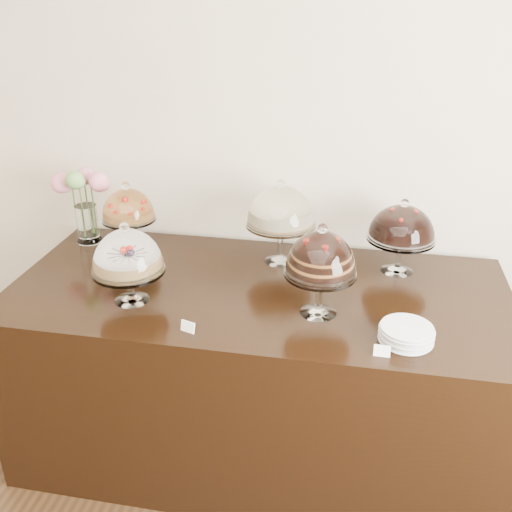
% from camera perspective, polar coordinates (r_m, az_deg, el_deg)
% --- Properties ---
extents(wall_back, '(5.00, 0.04, 3.00)m').
position_cam_1_polar(wall_back, '(2.84, 0.10, 13.08)').
color(wall_back, beige).
rests_on(wall_back, ground).
extents(display_counter, '(2.20, 1.00, 0.90)m').
position_cam_1_polar(display_counter, '(2.77, 0.20, -11.35)').
color(display_counter, black).
rests_on(display_counter, ground).
extents(cake_stand_sugar_sponge, '(0.30, 0.30, 0.36)m').
position_cam_1_polar(cake_stand_sugar_sponge, '(2.40, -12.76, 0.13)').
color(cake_stand_sugar_sponge, white).
rests_on(cake_stand_sugar_sponge, display_counter).
extents(cake_stand_choco_layer, '(0.29, 0.29, 0.39)m').
position_cam_1_polar(cake_stand_choco_layer, '(2.24, 6.52, -0.10)').
color(cake_stand_choco_layer, white).
rests_on(cake_stand_choco_layer, display_counter).
extents(cake_stand_cheesecake, '(0.33, 0.33, 0.41)m').
position_cam_1_polar(cake_stand_cheesecake, '(2.66, 2.50, 4.65)').
color(cake_stand_cheesecake, white).
rests_on(cake_stand_cheesecake, display_counter).
extents(cake_stand_dark_choco, '(0.31, 0.31, 0.36)m').
position_cam_1_polar(cake_stand_dark_choco, '(2.66, 14.40, 2.93)').
color(cake_stand_dark_choco, white).
rests_on(cake_stand_dark_choco, display_counter).
extents(cake_stand_fruit_tart, '(0.26, 0.26, 0.37)m').
position_cam_1_polar(cake_stand_fruit_tart, '(2.82, -12.67, 4.67)').
color(cake_stand_fruit_tart, white).
rests_on(cake_stand_fruit_tart, display_counter).
extents(flower_vase, '(0.31, 0.21, 0.39)m').
position_cam_1_polar(flower_vase, '(3.02, -16.95, 5.56)').
color(flower_vase, white).
rests_on(flower_vase, display_counter).
extents(plate_stack, '(0.20, 0.20, 0.06)m').
position_cam_1_polar(plate_stack, '(2.23, 14.80, -7.55)').
color(plate_stack, silver).
rests_on(plate_stack, display_counter).
extents(price_card_left, '(0.06, 0.03, 0.04)m').
position_cam_1_polar(price_card_left, '(2.23, -6.84, -7.04)').
color(price_card_left, white).
rests_on(price_card_left, display_counter).
extents(price_card_right, '(0.06, 0.02, 0.04)m').
position_cam_1_polar(price_card_right, '(2.13, 12.49, -9.25)').
color(price_card_right, white).
rests_on(price_card_right, display_counter).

